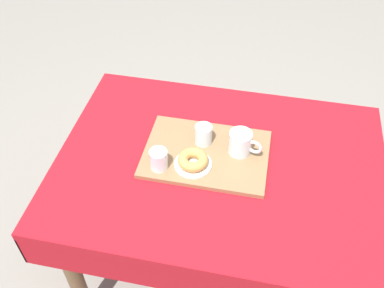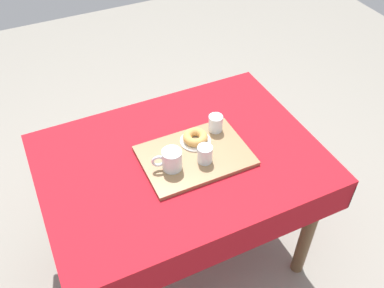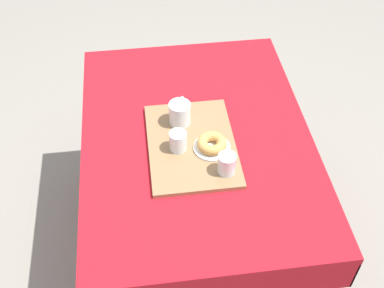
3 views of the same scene
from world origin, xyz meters
The scene contains 8 objects.
ground_plane centered at (0.00, 0.00, 0.00)m, with size 6.00×6.00×0.00m, color gray.
dining_table centered at (0.00, 0.00, 0.63)m, with size 1.20×0.87×0.74m.
serving_tray centered at (0.06, -0.03, 0.75)m, with size 0.46×0.32×0.02m, color olive.
tea_mug_left centered at (-0.06, -0.06, 0.80)m, with size 0.12×0.08×0.09m.
water_glass_near centered at (0.21, 0.08, 0.79)m, with size 0.06×0.06×0.08m.
water_glass_far centered at (0.08, -0.08, 0.79)m, with size 0.06×0.06×0.08m.
donut_plate_left centered at (0.09, 0.04, 0.76)m, with size 0.14×0.14×0.01m, color white.
sugar_donut_left centered at (0.09, 0.04, 0.78)m, with size 0.11×0.11×0.04m, color tan.
Camera 3 is at (1.31, -0.19, 2.06)m, focal length 45.83 mm.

